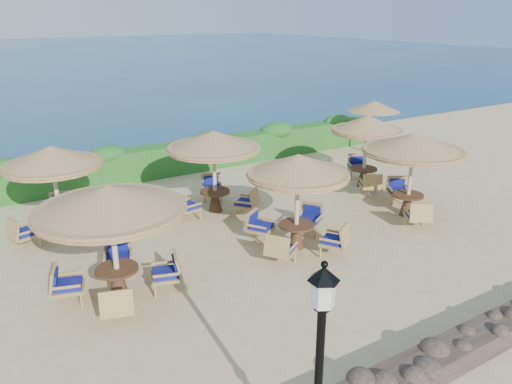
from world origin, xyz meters
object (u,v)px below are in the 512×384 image
extra_parasol (374,106)px  cafe_set_0 (111,218)px  cafe_set_1 (298,186)px  cafe_set_2 (413,152)px  cafe_set_4 (214,153)px  cafe_set_3 (54,173)px  cafe_set_5 (367,135)px

extra_parasol → cafe_set_0: (-13.42, -5.91, -0.24)m
extra_parasol → cafe_set_1: cafe_set_1 is taller
extra_parasol → cafe_set_1: bearing=-144.9°
cafe_set_0 → cafe_set_1: same height
cafe_set_2 → cafe_set_4: size_ratio=1.06×
cafe_set_0 → cafe_set_2: same height
cafe_set_0 → cafe_set_1: size_ratio=1.20×
cafe_set_1 → cafe_set_2: 4.36m
cafe_set_3 → cafe_set_4: size_ratio=0.95×
cafe_set_1 → cafe_set_4: 3.59m
cafe_set_5 → cafe_set_4: bearing=173.3°
cafe_set_1 → cafe_set_4: size_ratio=0.93×
cafe_set_0 → cafe_set_3: 4.14m
cafe_set_0 → cafe_set_1: (4.87, -0.10, -0.13)m
extra_parasol → cafe_set_5: (-3.42, -3.16, -0.21)m
cafe_set_2 → cafe_set_3: same height
cafe_set_3 → cafe_set_4: same height
cafe_set_3 → cafe_set_5: same height
cafe_set_0 → cafe_set_4: bearing=39.1°
cafe_set_4 → cafe_set_5: same height
cafe_set_3 → cafe_set_5: 10.48m
cafe_set_0 → extra_parasol: bearing=23.8°
cafe_set_4 → cafe_set_3: bearing=171.4°
cafe_set_1 → cafe_set_4: (-0.64, 3.53, 0.14)m
cafe_set_5 → cafe_set_0: bearing=-164.6°
cafe_set_4 → cafe_set_5: size_ratio=1.06×
extra_parasol → cafe_set_2: 7.30m
cafe_set_1 → cafe_set_5: 5.87m
cafe_set_0 → cafe_set_4: 5.44m
cafe_set_2 → cafe_set_4: bearing=145.1°
extra_parasol → cafe_set_5: size_ratio=0.87×
cafe_set_2 → cafe_set_5: (0.78, 2.81, -0.10)m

